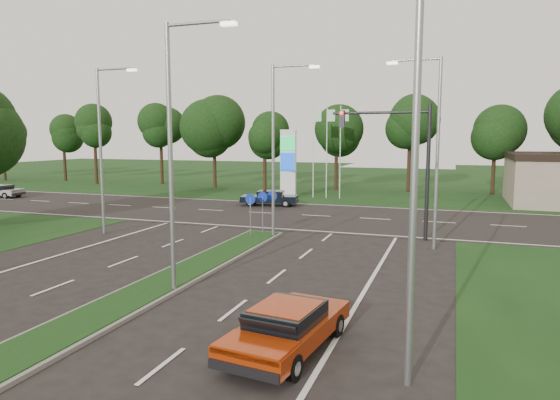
% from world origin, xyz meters
% --- Properties ---
extents(ground, '(160.00, 160.00, 0.00)m').
position_xyz_m(ground, '(0.00, 0.00, 0.00)').
color(ground, black).
rests_on(ground, ground).
extents(verge_far, '(160.00, 50.00, 0.02)m').
position_xyz_m(verge_far, '(0.00, 55.00, 0.00)').
color(verge_far, '#113311').
rests_on(verge_far, ground).
extents(cross_road, '(160.00, 12.00, 0.02)m').
position_xyz_m(cross_road, '(0.00, 24.00, 0.00)').
color(cross_road, black).
rests_on(cross_road, ground).
extents(median_kerb, '(2.00, 26.00, 0.12)m').
position_xyz_m(median_kerb, '(0.00, 4.00, 0.06)').
color(median_kerb, slate).
rests_on(median_kerb, ground).
extents(streetlight_median_near, '(2.53, 0.22, 9.00)m').
position_xyz_m(streetlight_median_near, '(1.00, 6.00, 5.08)').
color(streetlight_median_near, gray).
rests_on(streetlight_median_near, ground).
extents(streetlight_median_far, '(2.53, 0.22, 9.00)m').
position_xyz_m(streetlight_median_far, '(1.00, 16.00, 5.08)').
color(streetlight_median_far, gray).
rests_on(streetlight_median_far, ground).
extents(streetlight_left_far, '(2.53, 0.22, 9.00)m').
position_xyz_m(streetlight_left_far, '(-8.30, 14.00, 5.08)').
color(streetlight_left_far, gray).
rests_on(streetlight_left_far, ground).
extents(streetlight_right_far, '(2.53, 0.22, 9.00)m').
position_xyz_m(streetlight_right_far, '(8.80, 16.00, 5.08)').
color(streetlight_right_far, gray).
rests_on(streetlight_right_far, ground).
extents(streetlight_right_near, '(2.53, 0.22, 9.00)m').
position_xyz_m(streetlight_right_near, '(8.80, 2.00, 5.08)').
color(streetlight_right_near, gray).
rests_on(streetlight_right_near, ground).
extents(traffic_signal, '(5.10, 0.42, 7.00)m').
position_xyz_m(traffic_signal, '(7.19, 18.00, 4.65)').
color(traffic_signal, black).
rests_on(traffic_signal, ground).
extents(median_signs, '(1.16, 1.76, 2.38)m').
position_xyz_m(median_signs, '(0.00, 16.40, 1.71)').
color(median_signs, gray).
rests_on(median_signs, ground).
extents(gas_pylon, '(5.80, 1.26, 8.00)m').
position_xyz_m(gas_pylon, '(-3.79, 33.05, 3.20)').
color(gas_pylon, silver).
rests_on(gas_pylon, ground).
extents(treeline_far, '(6.00, 6.00, 9.90)m').
position_xyz_m(treeline_far, '(0.10, 39.93, 6.83)').
color(treeline_far, black).
rests_on(treeline_far, ground).
extents(red_sedan, '(2.30, 4.52, 1.19)m').
position_xyz_m(red_sedan, '(6.00, 2.79, 0.64)').
color(red_sedan, '#9A2A08').
rests_on(red_sedan, ground).
extents(navy_sedan, '(4.60, 2.57, 1.19)m').
position_xyz_m(navy_sedan, '(-3.77, 27.71, 0.64)').
color(navy_sedan, black).
rests_on(navy_sedan, ground).
extents(far_car_a, '(4.11, 2.13, 1.13)m').
position_xyz_m(far_car_a, '(-28.30, 24.77, 0.61)').
color(far_car_a, '#A1A1A1').
rests_on(far_car_a, ground).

